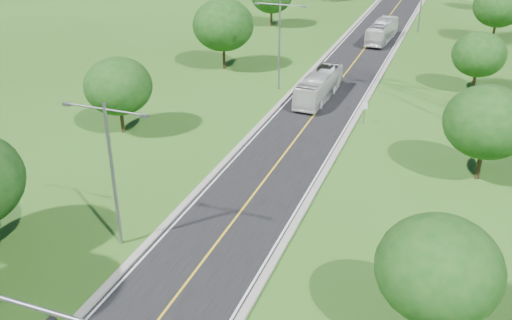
{
  "coord_description": "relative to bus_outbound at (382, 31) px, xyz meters",
  "views": [
    {
      "loc": [
        13.58,
        -14.45,
        21.98
      ],
      "look_at": [
        0.16,
        21.22,
        3.0
      ],
      "focal_mm": 40.0,
      "sensor_mm": 36.0,
      "label": 1
    }
  ],
  "objects": [
    {
      "name": "tree_rd",
      "position": [
        15.47,
        5.59,
        3.69
      ],
      "size": [
        7.14,
        7.14,
        8.3
      ],
      "color": "black",
      "rests_on": "ground"
    },
    {
      "name": "streetlight_mid_left",
      "position": [
        -7.53,
        -25.41,
        4.37
      ],
      "size": [
        5.9,
        0.25,
        10.0
      ],
      "color": "slate",
      "rests_on": "ground"
    },
    {
      "name": "bus_inbound",
      "position": [
        -2.33,
        -27.12,
        -0.04
      ],
      "size": [
        2.94,
        10.69,
        2.95
      ],
      "primitive_type": "imported",
      "rotation": [
        0.0,
        0.0,
        -0.04
      ],
      "color": "silver",
      "rests_on": "road"
    },
    {
      "name": "tree_rc",
      "position": [
        13.47,
        -18.41,
        2.76
      ],
      "size": [
        5.88,
        5.88,
        6.84
      ],
      "color": "black",
      "rests_on": "ground"
    },
    {
      "name": "bus_outbound",
      "position": [
        0.0,
        0.0,
        0.0
      ],
      "size": [
        3.22,
        10.99,
        3.02
      ],
      "primitive_type": "imported",
      "rotation": [
        0.0,
        0.0,
        3.08
      ],
      "color": "silver",
      "rests_on": "road"
    },
    {
      "name": "road",
      "position": [
        -1.53,
        -4.41,
        -1.54
      ],
      "size": [
        8.0,
        150.0,
        0.06
      ],
      "primitive_type": "cube",
      "color": "black",
      "rests_on": "ground"
    },
    {
      "name": "curb_right",
      "position": [
        2.72,
        -4.41,
        -1.46
      ],
      "size": [
        0.5,
        150.0,
        0.22
      ],
      "primitive_type": "cube",
      "color": "gray",
      "rests_on": "ground"
    },
    {
      "name": "streetlight_near_left",
      "position": [
        -7.53,
        -58.41,
        4.37
      ],
      "size": [
        5.9,
        0.25,
        10.0
      ],
      "color": "slate",
      "rests_on": "ground"
    },
    {
      "name": "tree_rb",
      "position": [
        14.47,
        -40.41,
        3.38
      ],
      "size": [
        6.72,
        6.72,
        7.82
      ],
      "color": "black",
      "rests_on": "ground"
    },
    {
      "name": "tree_lc",
      "position": [
        -16.53,
        -20.41,
        4.0
      ],
      "size": [
        7.56,
        7.56,
        8.79
      ],
      "color": "black",
      "rests_on": "ground"
    },
    {
      "name": "tree_ra",
      "position": [
        12.47,
        -60.41,
        3.07
      ],
      "size": [
        6.3,
        6.3,
        7.33
      ],
      "color": "black",
      "rests_on": "ground"
    },
    {
      "name": "tree_lb",
      "position": [
        -17.53,
        -42.41,
        3.07
      ],
      "size": [
        6.3,
        6.3,
        7.33
      ],
      "color": "black",
      "rests_on": "ground"
    },
    {
      "name": "ground",
      "position": [
        -1.53,
        -10.41,
        -1.57
      ],
      "size": [
        260.0,
        260.0,
        0.0
      ],
      "primitive_type": "plane",
      "color": "#294B15",
      "rests_on": "ground"
    },
    {
      "name": "curb_left",
      "position": [
        -5.78,
        -4.41,
        -1.46
      ],
      "size": [
        0.5,
        150.0,
        0.22
      ],
      "primitive_type": "cube",
      "color": "gray",
      "rests_on": "ground"
    },
    {
      "name": "speed_limit_sign",
      "position": [
        3.67,
        -32.43,
        0.03
      ],
      "size": [
        0.55,
        0.09,
        2.4
      ],
      "color": "slate",
      "rests_on": "ground"
    }
  ]
}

